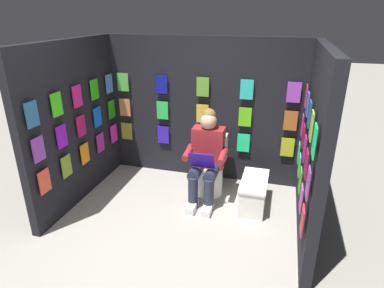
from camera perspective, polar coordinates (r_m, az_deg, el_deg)
ground_plane at (r=3.47m, az=-6.30°, el=-19.49°), size 30.00×30.00×0.00m
display_wall_back at (r=4.65m, az=2.07°, el=5.89°), size 2.81×0.14×2.00m
display_wall_left at (r=3.60m, az=20.32°, el=-0.45°), size 0.14×1.90×2.00m
display_wall_right at (r=4.34m, az=-19.64°, el=3.39°), size 0.14×1.90×2.00m
toilet at (r=4.45m, az=3.10°, el=-4.26°), size 0.41×0.55×0.77m
person_reading at (r=4.13m, az=2.48°, el=-2.20°), size 0.52×0.68×1.19m
comic_longbox_near at (r=4.23m, az=10.64°, el=-8.30°), size 0.32×0.69×0.37m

